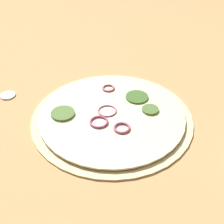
# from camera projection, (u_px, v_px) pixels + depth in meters

# --- Properties ---
(ground_plane) EXTENTS (3.00, 3.00, 0.00)m
(ground_plane) POSITION_uv_depth(u_px,v_px,m) (112.00, 118.00, 0.69)
(ground_plane) COLOR tan
(pizza) EXTENTS (0.36, 0.36, 0.02)m
(pizza) POSITION_uv_depth(u_px,v_px,m) (112.00, 116.00, 0.69)
(pizza) COLOR beige
(pizza) RESTS_ON ground_plane
(loose_cap) EXTENTS (0.04, 0.04, 0.01)m
(loose_cap) POSITION_uv_depth(u_px,v_px,m) (8.00, 95.00, 0.76)
(loose_cap) COLOR beige
(loose_cap) RESTS_ON ground_plane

